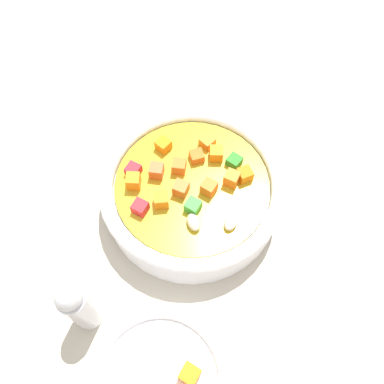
% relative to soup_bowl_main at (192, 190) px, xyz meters
% --- Properties ---
extents(ground_plane, '(1.40, 1.40, 0.02)m').
position_rel_soup_bowl_main_xyz_m(ground_plane, '(-0.00, -0.00, -0.04)').
color(ground_plane, '#BAB2A0').
extents(soup_bowl_main, '(0.20, 0.20, 0.06)m').
position_rel_soup_bowl_main_xyz_m(soup_bowl_main, '(0.00, 0.00, 0.00)').
color(soup_bowl_main, white).
rests_on(soup_bowl_main, ground_plane).
extents(spoon, '(0.21, 0.13, 0.01)m').
position_rel_soup_bowl_main_xyz_m(spoon, '(-0.07, -0.14, -0.02)').
color(spoon, silver).
rests_on(spoon, ground_plane).
extents(side_bowl_small, '(0.12, 0.12, 0.05)m').
position_rel_soup_bowl_main_xyz_m(side_bowl_small, '(-0.19, 0.03, -0.01)').
color(side_bowl_small, white).
rests_on(side_bowl_small, ground_plane).
extents(pepper_shaker, '(0.03, 0.03, 0.09)m').
position_rel_soup_bowl_main_xyz_m(pepper_shaker, '(-0.13, 0.11, 0.02)').
color(pepper_shaker, silver).
rests_on(pepper_shaker, ground_plane).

